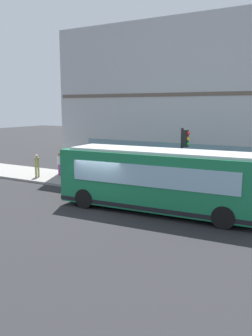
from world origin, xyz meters
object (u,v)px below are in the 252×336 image
at_px(pedestrian_near_hydrant, 156,174).
at_px(city_bus_nearside, 159,181).
at_px(pedestrian_by_light_pole, 37,164).
at_px(pedestrian_walking_along_curb, 74,163).
at_px(pedestrian_near_building_entrance, 60,162).
at_px(traffic_light_near_corner, 184,150).
at_px(newspaper_vending_box, 215,194).

bearing_deg(pedestrian_near_hydrant, city_bus_nearside, -153.21).
xyz_separation_m(pedestrian_by_light_pole, pedestrian_walking_along_curb, (1.81, -1.95, 0.00)).
distance_m(pedestrian_by_light_pole, pedestrian_near_building_entrance, 1.62).
bearing_deg(city_bus_nearside, pedestrian_walking_along_curb, 62.02).
distance_m(traffic_light_near_corner, newspaper_vending_box, 2.84).
bearing_deg(city_bus_nearside, newspaper_vending_box, -41.38).
bearing_deg(pedestrian_by_light_pole, newspaper_vending_box, -92.13).
xyz_separation_m(city_bus_nearside, pedestrian_near_hydrant, (3.38, 1.71, -0.42)).
bearing_deg(pedestrian_by_light_pole, pedestrian_near_hydrant, -87.11).
bearing_deg(traffic_light_near_corner, city_bus_nearside, 170.04).
xyz_separation_m(pedestrian_near_hydrant, newspaper_vending_box, (-0.94, -3.86, -0.54)).
distance_m(pedestrian_near_building_entrance, pedestrian_near_hydrant, 8.18).
distance_m(traffic_light_near_corner, pedestrian_near_hydrant, 2.92).
xyz_separation_m(traffic_light_near_corner, pedestrian_near_building_entrance, (1.90, 10.25, -1.72)).
height_order(pedestrian_by_light_pole, pedestrian_near_hydrant, pedestrian_near_hydrant).
bearing_deg(pedestrian_by_light_pole, city_bus_nearside, -105.06).
distance_m(city_bus_nearside, newspaper_vending_box, 3.38).
relative_size(city_bus_nearside, pedestrian_near_hydrant, 5.92).
bearing_deg(pedestrian_walking_along_curb, traffic_light_near_corner, -104.71).
xyz_separation_m(pedestrian_near_building_entrance, pedestrian_near_hydrant, (-0.81, -8.14, 0.01)).
relative_size(traffic_light_near_corner, pedestrian_by_light_pole, 2.37).
distance_m(pedestrian_by_light_pole, newspaper_vending_box, 13.02).
height_order(pedestrian_by_light_pole, pedestrian_walking_along_curb, pedestrian_walking_along_curb).
bearing_deg(newspaper_vending_box, pedestrian_near_hydrant, 76.23).
distance_m(pedestrian_by_light_pole, pedestrian_walking_along_curb, 2.66).
bearing_deg(pedestrian_near_hydrant, pedestrian_near_building_entrance, 84.33).
xyz_separation_m(traffic_light_near_corner, pedestrian_walking_along_curb, (2.44, 9.31, -1.75)).
xyz_separation_m(pedestrian_by_light_pole, pedestrian_near_hydrant, (0.46, -9.14, 0.06)).
bearing_deg(newspaper_vending_box, traffic_light_near_corner, 94.91).
distance_m(traffic_light_near_corner, pedestrian_near_building_entrance, 10.57).
relative_size(pedestrian_by_light_pole, newspaper_vending_box, 1.81).
height_order(pedestrian_by_light_pole, newspaper_vending_box, pedestrian_by_light_pole).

